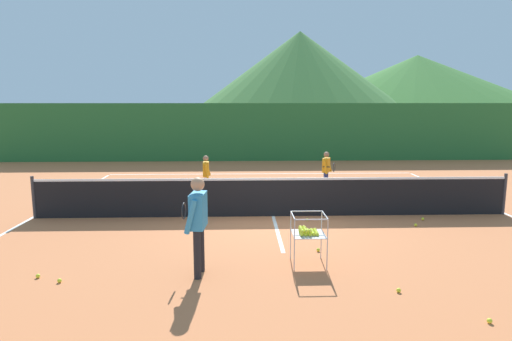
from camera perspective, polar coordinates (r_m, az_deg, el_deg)
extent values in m
plane|color=#C67042|center=(10.92, 2.26, -6.02)|extent=(120.00, 120.00, 0.00)
cube|color=white|center=(17.22, 0.70, -0.43)|extent=(11.93, 0.08, 0.01)
cube|color=white|center=(12.06, -27.43, -5.59)|extent=(0.08, 12.57, 0.01)
cube|color=white|center=(12.82, 30.03, -4.97)|extent=(0.08, 12.57, 0.01)
cube|color=white|center=(10.92, 2.26, -6.00)|extent=(0.08, 5.37, 0.01)
cylinder|color=#333338|center=(11.91, -27.20, -3.17)|extent=(0.08, 0.08, 1.05)
cylinder|color=#333338|center=(12.66, 29.85, -2.70)|extent=(0.08, 0.08, 1.05)
cube|color=black|center=(10.81, 2.28, -3.66)|extent=(11.66, 0.02, 0.92)
cube|color=white|center=(10.72, 2.30, -1.13)|extent=(11.66, 0.03, 0.06)
cylinder|color=black|center=(7.17, -7.73, -10.89)|extent=(0.12, 0.12, 0.81)
cylinder|color=black|center=(7.45, -7.26, -10.08)|extent=(0.12, 0.12, 0.81)
cube|color=#338CBF|center=(7.11, -7.61, -5.22)|extent=(0.27, 0.50, 0.57)
sphere|color=tan|center=(7.02, -7.68, -1.81)|extent=(0.22, 0.22, 0.22)
cylinder|color=#338CBF|center=(6.87, -8.61, -6.06)|extent=(0.23, 0.11, 0.56)
cylinder|color=#338CBF|center=(7.39, -7.51, -4.99)|extent=(0.18, 0.10, 0.56)
torus|color=#262628|center=(7.46, -9.46, -5.26)|extent=(0.05, 0.29, 0.29)
cylinder|color=black|center=(7.41, -7.60, -5.32)|extent=(0.22, 0.05, 0.03)
cylinder|color=silver|center=(13.30, -6.53, -1.98)|extent=(0.09, 0.09, 0.62)
cylinder|color=silver|center=(13.07, -6.58, -2.17)|extent=(0.09, 0.09, 0.62)
cube|color=orange|center=(13.09, -6.60, 0.17)|extent=(0.18, 0.37, 0.43)
sphere|color=#996B4C|center=(13.05, -6.62, 1.59)|extent=(0.17, 0.17, 0.17)
cylinder|color=orange|center=(13.30, -6.33, 0.20)|extent=(0.17, 0.07, 0.42)
cylinder|color=orange|center=(12.89, -6.50, -0.10)|extent=(0.13, 0.07, 0.42)
cylinder|color=navy|center=(14.09, 9.27, -1.38)|extent=(0.09, 0.09, 0.63)
cylinder|color=navy|center=(13.85, 9.04, -1.55)|extent=(0.09, 0.09, 0.63)
cube|color=orange|center=(13.88, 9.21, 0.71)|extent=(0.31, 0.41, 0.44)
sphere|color=#996B4C|center=(13.84, 9.25, 2.09)|extent=(0.17, 0.17, 0.17)
cylinder|color=orange|center=(14.08, 9.62, 0.71)|extent=(0.18, 0.13, 0.43)
cylinder|color=orange|center=(13.67, 9.14, 0.45)|extent=(0.15, 0.11, 0.44)
torus|color=#262628|center=(13.61, 10.23, 0.41)|extent=(0.14, 0.28, 0.29)
cylinder|color=black|center=(13.66, 9.23, 0.47)|extent=(0.21, 0.12, 0.03)
cylinder|color=#B7B7BC|center=(7.97, 4.58, -8.47)|extent=(0.02, 0.02, 0.89)
cylinder|color=#B7B7BC|center=(8.05, 8.58, -8.36)|extent=(0.02, 0.02, 0.89)
cylinder|color=#B7B7BC|center=(7.44, 5.07, -9.76)|extent=(0.02, 0.02, 0.89)
cylinder|color=#B7B7BC|center=(7.53, 9.37, -9.63)|extent=(0.02, 0.02, 0.89)
cube|color=#B7B7BC|center=(7.71, 6.91, -8.30)|extent=(0.56, 0.56, 0.01)
cube|color=#B7B7BC|center=(7.88, 6.65, -5.33)|extent=(0.56, 0.02, 0.02)
cube|color=#B7B7BC|center=(7.35, 7.30, -6.41)|extent=(0.56, 0.02, 0.02)
cube|color=#B7B7BC|center=(7.58, 4.86, -5.89)|extent=(0.02, 0.56, 0.02)
cube|color=#B7B7BC|center=(7.66, 9.04, -5.80)|extent=(0.02, 0.56, 0.02)
sphere|color=yellow|center=(7.55, 6.09, -8.35)|extent=(0.07, 0.07, 0.07)
sphere|color=yellow|center=(7.62, 6.01, -8.19)|extent=(0.07, 0.07, 0.07)
sphere|color=yellow|center=(7.68, 5.91, -8.09)|extent=(0.07, 0.07, 0.07)
sphere|color=yellow|center=(7.74, 5.86, -7.90)|extent=(0.07, 0.07, 0.07)
sphere|color=yellow|center=(7.81, 5.83, -7.78)|extent=(0.07, 0.07, 0.07)
sphere|color=yellow|center=(7.57, 6.57, -8.38)|extent=(0.07, 0.07, 0.07)
sphere|color=yellow|center=(7.63, 6.50, -8.19)|extent=(0.07, 0.07, 0.07)
sphere|color=yellow|center=(7.69, 6.47, -8.08)|extent=(0.07, 0.07, 0.07)
sphere|color=yellow|center=(7.74, 6.37, -7.93)|extent=(0.07, 0.07, 0.07)
sphere|color=yellow|center=(7.81, 6.32, -7.77)|extent=(0.07, 0.07, 0.07)
sphere|color=yellow|center=(7.57, 7.11, -8.34)|extent=(0.07, 0.07, 0.07)
sphere|color=yellow|center=(7.63, 6.96, -8.19)|extent=(0.07, 0.07, 0.07)
sphere|color=yellow|center=(7.70, 6.93, -8.06)|extent=(0.07, 0.07, 0.07)
sphere|color=yellow|center=(7.75, 6.86, -7.90)|extent=(0.07, 0.07, 0.07)
sphere|color=yellow|center=(7.82, 6.80, -7.78)|extent=(0.07, 0.07, 0.07)
sphere|color=yellow|center=(7.59, 7.58, -8.31)|extent=(0.07, 0.07, 0.07)
sphere|color=yellow|center=(7.64, 7.50, -8.19)|extent=(0.07, 0.07, 0.07)
sphere|color=yellow|center=(7.71, 7.36, -8.03)|extent=(0.07, 0.07, 0.07)
sphere|color=yellow|center=(7.77, 7.36, -7.91)|extent=(0.07, 0.07, 0.07)
sphere|color=yellow|center=(7.83, 7.27, -7.76)|extent=(0.07, 0.07, 0.07)
sphere|color=yellow|center=(7.60, 8.05, -8.33)|extent=(0.07, 0.07, 0.07)
sphere|color=yellow|center=(7.65, 7.98, -8.19)|extent=(0.07, 0.07, 0.07)
sphere|color=yellow|center=(7.73, 7.90, -8.03)|extent=(0.07, 0.07, 0.07)
sphere|color=yellow|center=(7.77, 7.79, -7.90)|extent=(0.07, 0.07, 0.07)
sphere|color=yellow|center=(7.84, 7.75, -7.73)|extent=(0.07, 0.07, 0.07)
sphere|color=yellow|center=(7.54, 6.14, -7.97)|extent=(0.07, 0.07, 0.07)
sphere|color=yellow|center=(7.60, 6.00, -7.85)|extent=(0.07, 0.07, 0.07)
sphere|color=yellow|center=(7.67, 5.96, -7.65)|extent=(0.07, 0.07, 0.07)
sphere|color=yellow|center=(7.72, 5.86, -7.57)|extent=(0.07, 0.07, 0.07)
sphere|color=yellow|center=(7.79, 5.85, -7.43)|extent=(0.07, 0.07, 0.07)
sphere|color=yellow|center=(7.55, 6.61, -7.94)|extent=(0.07, 0.07, 0.07)
sphere|color=yellow|center=(7.61, 6.52, -7.83)|extent=(0.07, 0.07, 0.07)
sphere|color=yellow|center=(7.67, 6.40, -7.69)|extent=(0.07, 0.07, 0.07)
sphere|color=yellow|center=(7.73, 6.41, -7.54)|extent=(0.07, 0.07, 0.07)
sphere|color=yellow|center=(7.80, 6.29, -7.42)|extent=(0.07, 0.07, 0.07)
sphere|color=yellow|center=(7.56, 7.10, -7.93)|extent=(0.07, 0.07, 0.07)
sphere|color=yellow|center=(8.51, 8.18, -10.28)|extent=(0.07, 0.07, 0.07)
sphere|color=yellow|center=(10.70, 20.25, -6.73)|extent=(0.07, 0.07, 0.07)
sphere|color=yellow|center=(8.08, -26.74, -12.28)|extent=(0.07, 0.07, 0.07)
sphere|color=yellow|center=(7.09, 18.24, -14.73)|extent=(0.07, 0.07, 0.07)
sphere|color=yellow|center=(11.29, 21.08, -5.95)|extent=(0.07, 0.07, 0.07)
sphere|color=yellow|center=(10.55, 6.77, -6.42)|extent=(0.07, 0.07, 0.07)
sphere|color=yellow|center=(6.66, 28.35, -17.00)|extent=(0.07, 0.07, 0.07)
sphere|color=yellow|center=(7.74, -24.42, -13.04)|extent=(0.07, 0.07, 0.07)
cube|color=#286B33|center=(20.84, 0.22, 5.05)|extent=(26.24, 0.08, 2.76)
cone|color=#38702D|center=(86.17, 20.29, 10.34)|extent=(52.26, 52.26, 11.17)
cone|color=#427A38|center=(70.82, 5.74, 12.28)|extent=(37.69, 37.69, 13.74)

